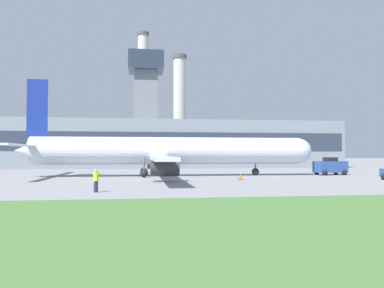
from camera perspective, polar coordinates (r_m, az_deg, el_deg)
name	(u,v)px	position (r m, az deg, el deg)	size (l,w,h in m)	color
ground_plane	(156,179)	(40.00, -5.45, -5.34)	(400.00, 400.00, 0.00)	gray
terminal_building	(149,142)	(75.31, -6.53, 0.26)	(75.31, 14.76, 22.90)	gray
smokestack_left	(143,97)	(106.07, -7.50, 7.07)	(3.29, 3.29, 36.84)	beige
smokestack_right	(180,109)	(106.61, -1.92, 5.41)	(4.02, 4.02, 30.89)	beige
airplane	(167,151)	(45.37, -3.88, -1.11)	(35.89, 35.33, 11.35)	silver
pushback_tug	(330,167)	(50.98, 20.33, -3.29)	(4.34, 2.77, 2.24)	#2D4C93
ground_crew_person	(96,180)	(26.79, -14.43, -5.40)	(0.47, 0.47, 1.59)	#23283D
traffic_cone_near_nose	(240,177)	(39.23, 7.40, -4.99)	(0.60, 0.60, 0.62)	black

